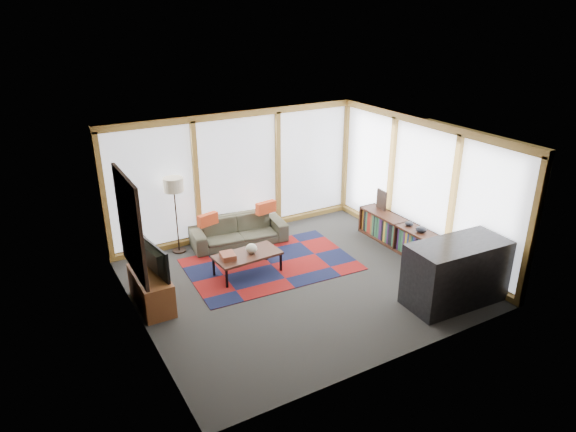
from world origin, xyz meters
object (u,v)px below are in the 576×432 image
sofa (239,231)px  floor_lamp (176,215)px  coffee_table (247,264)px  tv_console (151,290)px  television (150,261)px  bar_counter (456,273)px  bookshelf (401,236)px

sofa → floor_lamp: floor_lamp is taller
sofa → coffee_table: size_ratio=1.62×
tv_console → floor_lamp: bearing=58.8°
floor_lamp → television: (-0.99, -1.71, 0.05)m
coffee_table → bar_counter: 3.58m
sofa → bookshelf: (2.70, -1.84, 0.00)m
floor_lamp → television: floor_lamp is taller
bookshelf → bar_counter: bar_counter is taller
floor_lamp → bar_counter: bearing=-50.5°
coffee_table → bookshelf: (3.10, -0.59, 0.08)m
floor_lamp → tv_console: 2.02m
sofa → television: bearing=-139.2°
tv_console → television: (0.02, -0.03, 0.54)m
sofa → television: size_ratio=2.13×
floor_lamp → tv_console: floor_lamp is taller
floor_lamp → bar_counter: 5.20m
tv_console → bar_counter: bearing=-28.3°
floor_lamp → bar_counter: floor_lamp is taller
tv_console → sofa: bearing=33.1°
bookshelf → television: bearing=175.6°
coffee_table → bookshelf: size_ratio=0.52×
coffee_table → television: television is taller
tv_console → coffee_table: bearing=5.9°
bookshelf → bar_counter: size_ratio=1.36×
floor_lamp → bookshelf: floor_lamp is taller
coffee_table → tv_console: (-1.80, -0.19, 0.08)m
coffee_table → television: (-1.77, -0.22, 0.62)m
tv_console → television: 0.54m
tv_console → bookshelf: bearing=-4.8°
television → bar_counter: television is taller
floor_lamp → bar_counter: size_ratio=0.93×
coffee_table → tv_console: 1.81m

